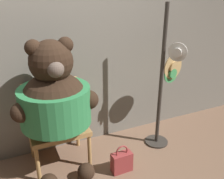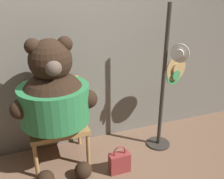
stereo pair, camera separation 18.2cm
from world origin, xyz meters
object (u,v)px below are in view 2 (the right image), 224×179
hat_display_rack (169,85)px  handbag_on_ground (120,162)px  chair (56,118)px  teddy_bear (54,99)px

hat_display_rack → handbag_on_ground: hat_display_rack is taller
chair → teddy_bear: size_ratio=0.64×
hat_display_rack → handbag_on_ground: 1.00m
chair → hat_display_rack: size_ratio=0.53×
teddy_bear → hat_display_rack: bearing=-2.3°
chair → teddy_bear: (-0.02, -0.16, 0.29)m
teddy_bear → handbag_on_ground: 0.93m
teddy_bear → handbag_on_ground: bearing=-30.8°
handbag_on_ground → teddy_bear: bearing=149.2°
hat_display_rack → chair: bearing=170.4°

